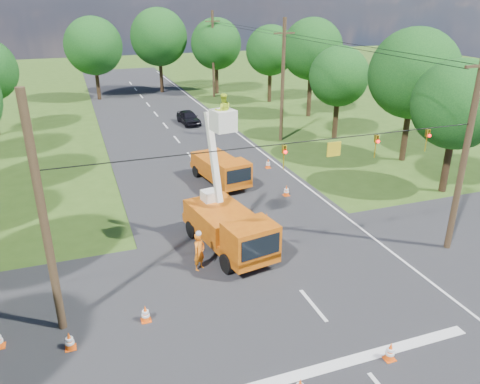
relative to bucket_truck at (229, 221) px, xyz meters
name	(u,v)px	position (x,y,z in m)	size (l,w,h in m)	color
ground	(191,157)	(1.73, 14.56, -1.59)	(140.00, 140.00, 0.00)	#325018
road_main	(191,157)	(1.73, 14.56, -1.59)	(12.00, 100.00, 0.06)	black
road_cross	(292,280)	(1.73, -3.44, -1.59)	(56.00, 10.00, 0.07)	black
stop_bar	(357,360)	(1.73, -8.64, -1.59)	(9.00, 0.45, 0.02)	silver
edge_line	(258,150)	(7.33, 14.56, -1.59)	(0.12, 90.00, 0.02)	silver
bucket_truck	(229,221)	(0.00, 0.00, 0.00)	(3.23, 6.34, 7.61)	#C75F0E
second_truck	(221,169)	(2.29, 8.52, -0.55)	(2.81, 5.59, 2.00)	#C75F0E
ground_worker	(199,252)	(-1.84, -1.23, -0.68)	(0.67, 0.44, 1.82)	orange
distant_car	(189,117)	(4.03, 24.51, -0.93)	(1.56, 3.87, 1.32)	black
traffic_cone_1	(390,351)	(2.77, -9.00, -1.23)	(0.38, 0.38, 0.71)	#EA4E0C
traffic_cone_2	(267,219)	(2.74, 1.83, -1.23)	(0.38, 0.38, 0.71)	#EA4E0C
traffic_cone_3	(286,191)	(5.48, 5.18, -1.23)	(0.38, 0.38, 0.71)	#EA4E0C
traffic_cone_4	(146,314)	(-4.76, -4.12, -1.23)	(0.38, 0.38, 0.71)	#EA4E0C
traffic_cone_5	(70,341)	(-7.52, -4.75, -1.23)	(0.38, 0.38, 0.71)	#EA4E0C
traffic_cone_7	(268,164)	(6.37, 10.24, -1.23)	(0.38, 0.38, 0.71)	#EA4E0C
pole_right_near	(466,149)	(10.23, -3.44, 3.52)	(1.80, 0.30, 10.00)	#4C3823
pole_right_mid	(283,80)	(10.23, 16.56, 3.52)	(1.80, 0.30, 10.00)	#4C3823
pole_right_far	(213,54)	(10.23, 36.56, 3.52)	(1.80, 0.30, 10.00)	#4C3823
pole_left	(44,221)	(-7.77, -3.44, 2.91)	(0.30, 0.30, 9.00)	#4C3823
signal_span	(348,147)	(3.96, -3.45, 4.29)	(18.00, 0.29, 1.07)	black
tree_right_a	(457,105)	(15.23, 2.56, 3.97)	(5.40, 5.40, 8.28)	#382616
tree_right_b	(414,74)	(16.73, 8.56, 4.84)	(6.40, 6.40, 9.65)	#382616
tree_right_c	(339,76)	(14.93, 15.56, 3.72)	(5.00, 5.00, 7.83)	#382616
tree_right_d	(312,49)	(16.53, 23.56, 5.09)	(6.00, 6.00, 9.70)	#382616
tree_right_e	(270,51)	(15.53, 31.56, 4.22)	(5.60, 5.60, 8.63)	#382616
tree_far_a	(93,46)	(-3.27, 39.56, 4.60)	(6.60, 6.60, 9.50)	#382616
tree_far_b	(159,37)	(4.73, 41.56, 5.22)	(7.00, 7.00, 10.32)	#382616
tree_far_c	(216,44)	(11.23, 38.56, 4.47)	(6.20, 6.20, 9.18)	#382616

